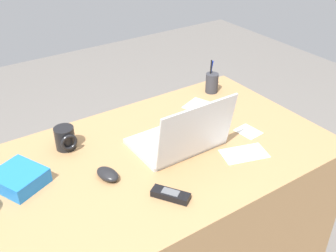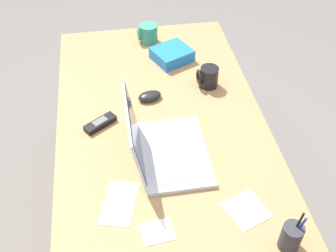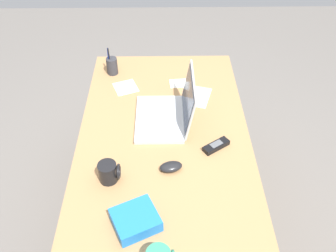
% 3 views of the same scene
% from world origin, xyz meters
% --- Properties ---
extents(desk, '(1.52, 0.83, 0.70)m').
position_xyz_m(desk, '(0.00, 0.00, 0.35)').
color(desk, '#A87C4F').
rests_on(desk, ground).
extents(laptop, '(0.35, 0.29, 0.25)m').
position_xyz_m(laptop, '(-0.16, 0.02, 0.75)').
color(laptop, silver).
rests_on(laptop, desk).
extents(computer_mouse, '(0.08, 0.11, 0.03)m').
position_xyz_m(computer_mouse, '(0.17, 0.03, 0.72)').
color(computer_mouse, black).
rests_on(computer_mouse, desk).
extents(coffee_mug_tall, '(0.08, 0.09, 0.09)m').
position_xyz_m(coffee_mug_tall, '(0.23, -0.23, 0.75)').
color(coffee_mug_tall, black).
rests_on(coffee_mug_tall, desk).
extents(cordless_phone, '(0.11, 0.13, 0.03)m').
position_xyz_m(cordless_phone, '(0.04, 0.24, 0.72)').
color(cordless_phone, black).
rests_on(cordless_phone, desk).
extents(pen_holder, '(0.06, 0.06, 0.17)m').
position_xyz_m(pen_holder, '(-0.58, -0.30, 0.75)').
color(pen_holder, '#333338').
rests_on(pen_holder, desk).
extents(snack_bag, '(0.20, 0.21, 0.06)m').
position_xyz_m(snack_bag, '(0.45, -0.11, 0.73)').
color(snack_bag, blue).
rests_on(snack_bag, desk).
extents(paper_note_near_laptop, '(0.20, 0.15, 0.00)m').
position_xyz_m(paper_note_near_laptop, '(-0.34, 0.20, 0.70)').
color(paper_note_near_laptop, white).
rests_on(paper_note_near_laptop, desk).
extents(paper_note_left, '(0.16, 0.16, 0.00)m').
position_xyz_m(paper_note_left, '(-0.43, -0.21, 0.70)').
color(paper_note_left, white).
rests_on(paper_note_left, desk).
extents(paper_note_right, '(0.09, 0.11, 0.00)m').
position_xyz_m(paper_note_right, '(-0.47, 0.09, 0.70)').
color(paper_note_right, white).
rests_on(paper_note_right, desk).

